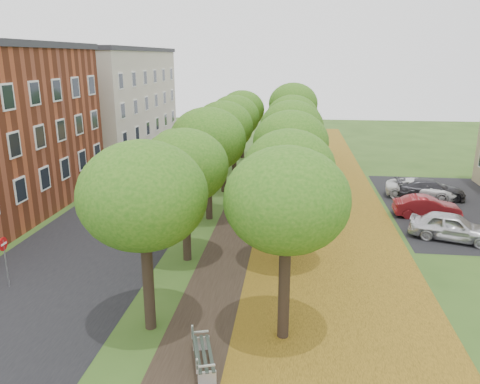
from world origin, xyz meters
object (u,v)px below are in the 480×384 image
(bench, at_px, (202,354))
(car_silver, at_px, (452,227))
(street_sign, at_px, (4,251))
(car_red, at_px, (427,207))
(car_white, at_px, (421,189))
(car_grey, at_px, (430,189))

(bench, distance_m, car_silver, 16.58)
(street_sign, height_order, car_red, street_sign)
(bench, relative_size, street_sign, 0.91)
(bench, xyz_separation_m, car_red, (10.91, 15.84, 0.16))
(car_silver, height_order, car_white, car_silver)
(street_sign, relative_size, car_grey, 0.49)
(bench, bearing_deg, street_sign, 48.10)
(bench, bearing_deg, car_red, -51.17)
(street_sign, xyz_separation_m, car_silver, (20.54, 7.79, -0.92))
(car_grey, bearing_deg, car_silver, 176.08)
(bench, distance_m, street_sign, 10.33)
(car_silver, distance_m, car_white, 7.88)
(car_silver, xyz_separation_m, car_white, (0.34, 7.88, -0.09))
(car_silver, height_order, car_grey, car_silver)
(street_sign, distance_m, car_grey, 26.49)
(street_sign, height_order, car_white, street_sign)
(car_red, bearing_deg, street_sign, 122.17)
(street_sign, bearing_deg, car_white, 34.57)
(street_sign, relative_size, car_white, 0.48)
(car_red, distance_m, car_grey, 4.25)
(car_silver, relative_size, car_red, 1.11)
(car_white, bearing_deg, car_grey, -91.22)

